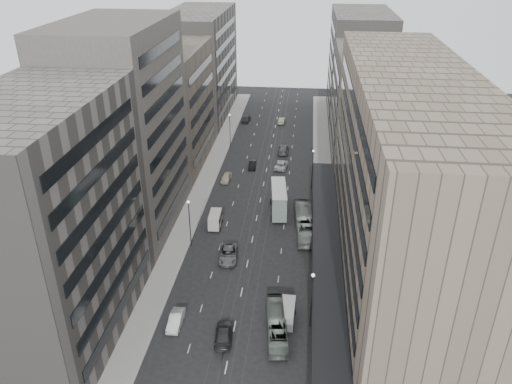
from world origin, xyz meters
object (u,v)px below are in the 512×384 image
at_px(bus_near, 276,325).
at_px(panel_van, 215,219).
at_px(sedan_1, 176,320).
at_px(vw_microbus, 287,313).
at_px(pedestrian, 332,355).
at_px(double_decker, 279,199).
at_px(sedan_2, 228,254).
at_px(bus_far, 304,223).

distance_m(bus_near, panel_van, 27.87).
xyz_separation_m(bus_near, sedan_1, (-13.04, 0.25, -0.64)).
relative_size(vw_microbus, pedestrian, 2.75).
bearing_deg(vw_microbus, panel_van, 122.90).
bearing_deg(double_decker, sedan_2, -119.57).
distance_m(sedan_1, pedestrian, 20.32).
xyz_separation_m(bus_far, double_decker, (-4.77, 6.35, 1.00)).
relative_size(double_decker, sedan_2, 1.55).
bearing_deg(panel_van, sedan_1, -93.77).
relative_size(vw_microbus, sedan_2, 0.79).
xyz_separation_m(vw_microbus, pedestrian, (5.62, -6.31, -0.40)).
bearing_deg(bus_near, double_decker, -93.78).
relative_size(bus_far, sedan_2, 2.04).
bearing_deg(pedestrian, bus_near, -67.46).
bearing_deg(pedestrian, double_decker, -113.64).
height_order(vw_microbus, panel_van, panel_van).
relative_size(bus_near, panel_van, 2.30).
xyz_separation_m(double_decker, vw_microbus, (2.92, -28.98, -1.30)).
distance_m(vw_microbus, sedan_1, 14.42).
bearing_deg(vw_microbus, pedestrian, -46.12).
relative_size(bus_near, sedan_1, 2.19).
bearing_deg(vw_microbus, sedan_2, 128.15).
bearing_deg(sedan_1, double_decker, 69.72).
xyz_separation_m(sedan_1, pedestrian, (19.87, -4.23, 0.27)).
distance_m(double_decker, sedan_2, 17.05).
height_order(bus_far, panel_van, bus_far).
height_order(panel_van, pedestrian, panel_van).
relative_size(bus_near, sedan_2, 1.64).
bearing_deg(pedestrian, bus_far, -119.82).
height_order(bus_far, sedan_2, bus_far).
distance_m(bus_near, sedan_1, 13.06).
xyz_separation_m(panel_van, sedan_1, (-0.77, -24.78, -0.73)).
bearing_deg(panel_van, pedestrian, -58.62).
distance_m(bus_near, sedan_2, 18.00).
bearing_deg(pedestrian, vw_microbus, -85.55).
bearing_deg(sedan_1, vw_microbus, 8.08).
bearing_deg(vw_microbus, double_decker, 97.94).
distance_m(panel_van, sedan_1, 24.80).
bearing_deg(bus_near, sedan_1, -7.98).
xyz_separation_m(vw_microbus, sedan_2, (-9.79, 13.49, -0.58)).
xyz_separation_m(bus_near, double_decker, (-1.71, 31.32, 1.33)).
distance_m(bus_far, panel_van, 15.33).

